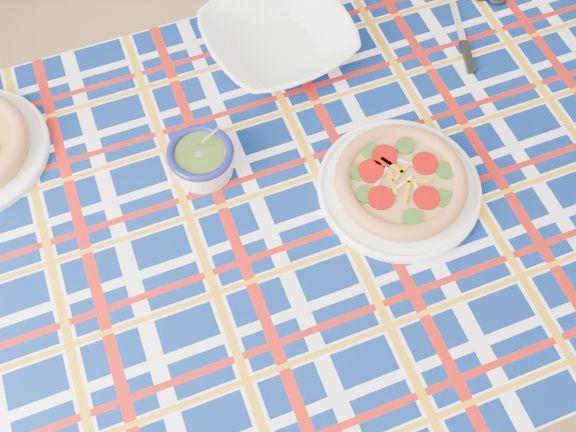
{
  "coord_description": "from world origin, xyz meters",
  "views": [
    {
      "loc": [
        -0.52,
        -0.11,
        1.82
      ],
      "look_at": [
        -0.5,
        0.43,
        0.79
      ],
      "focal_mm": 40.0,
      "sensor_mm": 36.0,
      "label": 1
    }
  ],
  "objects_px": {
    "dining_table": "(293,222)",
    "serving_bowl": "(278,40)",
    "main_focaccia_plate": "(401,181)",
    "pesto_bowl": "(201,158)"
  },
  "relations": [
    {
      "from": "dining_table",
      "to": "serving_bowl",
      "type": "relative_size",
      "value": 6.22
    },
    {
      "from": "dining_table",
      "to": "serving_bowl",
      "type": "distance_m",
      "value": 0.39
    },
    {
      "from": "serving_bowl",
      "to": "pesto_bowl",
      "type": "bearing_deg",
      "value": -118.44
    },
    {
      "from": "main_focaccia_plate",
      "to": "serving_bowl",
      "type": "distance_m",
      "value": 0.41
    },
    {
      "from": "pesto_bowl",
      "to": "serving_bowl",
      "type": "height_order",
      "value": "pesto_bowl"
    },
    {
      "from": "main_focaccia_plate",
      "to": "pesto_bowl",
      "type": "distance_m",
      "value": 0.37
    },
    {
      "from": "pesto_bowl",
      "to": "main_focaccia_plate",
      "type": "bearing_deg",
      "value": -9.99
    },
    {
      "from": "pesto_bowl",
      "to": "serving_bowl",
      "type": "bearing_deg",
      "value": 61.56
    },
    {
      "from": "dining_table",
      "to": "pesto_bowl",
      "type": "distance_m",
      "value": 0.22
    },
    {
      "from": "main_focaccia_plate",
      "to": "pesto_bowl",
      "type": "height_order",
      "value": "pesto_bowl"
    }
  ]
}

